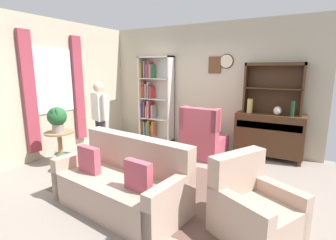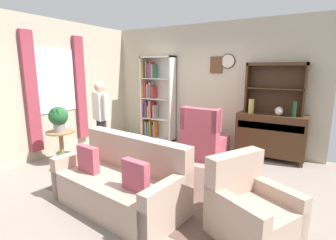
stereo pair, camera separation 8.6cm
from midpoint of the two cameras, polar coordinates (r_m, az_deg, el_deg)
The scene contains 19 objects.
ground_plane at distance 4.48m, azimuth -1.91°, elevation -12.42°, with size 5.40×4.60×0.02m, color gray.
wall_back at distance 6.01m, azimuth 9.23°, elevation 7.52°, with size 5.00×0.09×2.80m.
wall_left at distance 5.88m, azimuth -23.26°, elevation 6.59°, with size 0.16×4.20×2.80m.
area_rug at distance 4.15m, azimuth -1.84°, elevation -14.26°, with size 2.79×1.99×0.01m, color brown.
bookshelf at distance 6.50m, azimuth -2.61°, elevation 4.61°, with size 0.90×0.30×2.10m.
sideboard at distance 5.50m, azimuth 22.37°, elevation -3.03°, with size 1.30×0.45×0.92m.
sideboard_hutch at distance 5.46m, azimuth 23.40°, elevation 7.97°, with size 1.10×0.26×1.00m.
vase_tall at distance 5.39m, azimuth 18.60°, elevation 2.96°, with size 0.11×0.11×0.29m, color tan.
vase_round at distance 5.32m, azimuth 24.05°, elevation 1.83°, with size 0.15×0.15×0.17m, color beige.
bottle_wine at distance 5.27m, azimuth 26.86°, elevation 2.15°, with size 0.07×0.07×0.29m, color #194223.
couch_floral at distance 3.53m, azimuth -9.77°, elevation -13.76°, with size 1.88×1.05×0.90m.
armchair_floral at distance 3.07m, azimuth 18.85°, elevation -18.83°, with size 1.04×1.02×0.88m.
wingback_chair at distance 5.28m, azimuth 8.42°, elevation -4.27°, with size 0.81×0.83×1.05m.
plant_stand at distance 5.24m, azimuth -22.33°, elevation -4.99°, with size 0.52×0.52×0.65m.
potted_plant_large at distance 5.06m, azimuth -22.96°, elevation 0.55°, with size 0.34×0.34×0.47m.
potted_plant_small at distance 4.94m, azimuth -22.03°, elevation -8.40°, with size 0.24×0.24×0.34m.
person_reading at distance 5.13m, azimuth -14.34°, elevation 1.03°, with size 0.51×0.31×1.56m.
coffee_table at distance 4.14m, azimuth -0.93°, elevation -9.05°, with size 0.80×0.50×0.42m.
book_stack at distance 4.14m, azimuth -1.41°, elevation -7.71°, with size 0.18×0.14×0.06m.
Camera 2 is at (2.27, -3.41, 1.81)m, focal length 27.21 mm.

